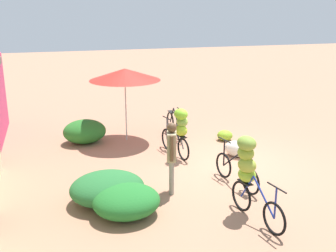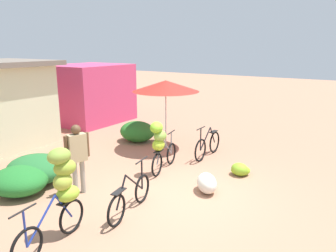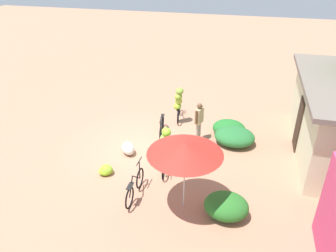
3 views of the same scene
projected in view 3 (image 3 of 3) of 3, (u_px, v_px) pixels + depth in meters
ground_plane at (145, 148)px, 12.76m from camera, size 60.00×60.00×0.00m
hedge_bush_front_left at (229, 128)px, 13.50m from camera, size 1.20×1.34×0.61m
hedge_bush_front_right at (235, 137)px, 12.86m from camera, size 1.36×1.57×0.65m
hedge_bush_mid at (226, 206)px, 9.34m from camera, size 1.08×1.28×0.72m
market_umbrella at (185, 148)px, 8.89m from camera, size 2.13×2.13×2.23m
bicycle_leftmost at (179, 102)px, 14.24m from camera, size 1.63×0.45×1.63m
bicycle_near_pile at (162, 127)px, 13.50m from camera, size 1.64×0.34×0.97m
bicycle_center_loaded at (165, 145)px, 11.34m from camera, size 1.58×0.46×1.42m
bicycle_by_shop at (135, 187)px, 10.08m from camera, size 1.65×0.14×1.01m
banana_pile_on_ground at (106, 170)px, 11.20m from camera, size 0.64×0.64×0.32m
produce_sack at (128, 148)px, 12.29m from camera, size 0.82×0.78×0.44m
person_vendor at (199, 118)px, 12.80m from camera, size 0.56×0.31×1.62m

